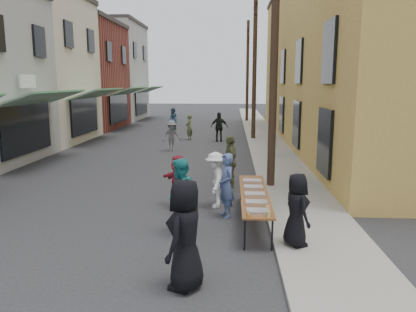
# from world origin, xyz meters

# --- Properties ---
(ground) EXTENTS (120.00, 120.00, 0.00)m
(ground) POSITION_xyz_m (0.00, 0.00, 0.00)
(ground) COLOR #28282B
(ground) RESTS_ON ground
(sidewalk) EXTENTS (2.20, 60.00, 0.10)m
(sidewalk) POSITION_xyz_m (5.00, 15.00, 0.05)
(sidewalk) COLOR gray
(sidewalk) RESTS_ON ground
(storefront_row) EXTENTS (8.00, 37.00, 9.00)m
(storefront_row) POSITION_xyz_m (-10.00, 14.96, 4.12)
(storefront_row) COLOR maroon
(storefront_row) RESTS_ON ground
(building_ochre) EXTENTS (10.00, 28.00, 10.00)m
(building_ochre) POSITION_xyz_m (11.10, 14.00, 5.00)
(building_ochre) COLOR #AF973E
(building_ochre) RESTS_ON ground
(utility_pole_near) EXTENTS (0.26, 0.26, 9.00)m
(utility_pole_near) POSITION_xyz_m (4.30, 3.00, 4.50)
(utility_pole_near) COLOR #2D2116
(utility_pole_near) RESTS_ON ground
(utility_pole_mid) EXTENTS (0.26, 0.26, 9.00)m
(utility_pole_mid) POSITION_xyz_m (4.30, 15.00, 4.50)
(utility_pole_mid) COLOR #2D2116
(utility_pole_mid) RESTS_ON ground
(utility_pole_far) EXTENTS (0.26, 0.26, 9.00)m
(utility_pole_far) POSITION_xyz_m (4.30, 27.00, 4.50)
(utility_pole_far) COLOR #2D2116
(utility_pole_far) RESTS_ON ground
(serving_table) EXTENTS (0.70, 4.00, 0.75)m
(serving_table) POSITION_xyz_m (3.55, -0.44, 0.71)
(serving_table) COLOR brown
(serving_table) RESTS_ON ground
(catering_tray_sausage) EXTENTS (0.50, 0.33, 0.08)m
(catering_tray_sausage) POSITION_xyz_m (3.55, -2.09, 0.79)
(catering_tray_sausage) COLOR maroon
(catering_tray_sausage) RESTS_ON serving_table
(catering_tray_foil_b) EXTENTS (0.50, 0.33, 0.08)m
(catering_tray_foil_b) POSITION_xyz_m (3.55, -1.44, 0.79)
(catering_tray_foil_b) COLOR #B2B2B7
(catering_tray_foil_b) RESTS_ON serving_table
(catering_tray_buns) EXTENTS (0.50, 0.33, 0.08)m
(catering_tray_buns) POSITION_xyz_m (3.55, -0.74, 0.79)
(catering_tray_buns) COLOR tan
(catering_tray_buns) RESTS_ON serving_table
(catering_tray_foil_d) EXTENTS (0.50, 0.33, 0.08)m
(catering_tray_foil_d) POSITION_xyz_m (3.55, -0.04, 0.79)
(catering_tray_foil_d) COLOR #B2B2B7
(catering_tray_foil_d) RESTS_ON serving_table
(catering_tray_buns_end) EXTENTS (0.50, 0.33, 0.08)m
(catering_tray_buns_end) POSITION_xyz_m (3.55, 0.66, 0.79)
(catering_tray_buns_end) COLOR tan
(catering_tray_buns_end) RESTS_ON serving_table
(condiment_jar_a) EXTENTS (0.07, 0.07, 0.08)m
(condiment_jar_a) POSITION_xyz_m (3.33, -2.39, 0.79)
(condiment_jar_a) COLOR #A57F26
(condiment_jar_a) RESTS_ON serving_table
(condiment_jar_b) EXTENTS (0.07, 0.07, 0.08)m
(condiment_jar_b) POSITION_xyz_m (3.33, -2.29, 0.79)
(condiment_jar_b) COLOR #A57F26
(condiment_jar_b) RESTS_ON serving_table
(condiment_jar_c) EXTENTS (0.07, 0.07, 0.08)m
(condiment_jar_c) POSITION_xyz_m (3.33, -2.19, 0.79)
(condiment_jar_c) COLOR #A57F26
(condiment_jar_c) RESTS_ON serving_table
(cup_stack) EXTENTS (0.08, 0.08, 0.12)m
(cup_stack) POSITION_xyz_m (3.75, -2.34, 0.81)
(cup_stack) COLOR tan
(cup_stack) RESTS_ON serving_table
(guest_front_a) EXTENTS (0.89, 1.10, 1.94)m
(guest_front_a) POSITION_xyz_m (2.19, -3.99, 0.97)
(guest_front_a) COLOR black
(guest_front_a) RESTS_ON ground
(guest_front_b) EXTENTS (0.63, 0.74, 1.72)m
(guest_front_b) POSITION_xyz_m (2.83, -0.13, 0.86)
(guest_front_b) COLOR #465687
(guest_front_b) RESTS_ON ground
(guest_front_c) EXTENTS (0.92, 1.04, 1.81)m
(guest_front_c) POSITION_xyz_m (1.77, -1.45, 0.91)
(guest_front_c) COLOR teal
(guest_front_c) RESTS_ON ground
(guest_front_d) EXTENTS (0.62, 1.05, 1.60)m
(guest_front_d) POSITION_xyz_m (2.51, 0.71, 0.80)
(guest_front_d) COLOR white
(guest_front_d) RESTS_ON ground
(guest_front_e) EXTENTS (0.71, 1.12, 1.78)m
(guest_front_e) POSITION_xyz_m (2.92, 3.03, 0.89)
(guest_front_e) COLOR brown
(guest_front_e) RESTS_ON ground
(guest_queue_back) EXTENTS (1.10, 1.46, 1.54)m
(guest_queue_back) POSITION_xyz_m (1.47, 0.55, 0.77)
(guest_queue_back) COLOR maroon
(guest_queue_back) RESTS_ON ground
(server) EXTENTS (0.73, 0.89, 1.57)m
(server) POSITION_xyz_m (4.35, -2.21, 0.89)
(server) COLOR black
(server) RESTS_ON sidewalk
(passerby_left) EXTENTS (1.19, 0.98, 1.60)m
(passerby_left) POSITION_xyz_m (-0.19, 10.40, 0.80)
(passerby_left) COLOR slate
(passerby_left) RESTS_ON ground
(passerby_mid) EXTENTS (1.07, 0.49, 1.79)m
(passerby_mid) POSITION_xyz_m (2.19, 13.94, 0.89)
(passerby_mid) COLOR black
(passerby_mid) RESTS_ON ground
(passerby_right) EXTENTS (0.53, 0.67, 1.60)m
(passerby_right) POSITION_xyz_m (0.28, 14.56, 0.80)
(passerby_right) COLOR #535E36
(passerby_right) RESTS_ON ground
(passerby_far) EXTENTS (0.96, 1.05, 1.74)m
(passerby_far) POSITION_xyz_m (-1.41, 19.21, 0.87)
(passerby_far) COLOR #426780
(passerby_far) RESTS_ON ground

